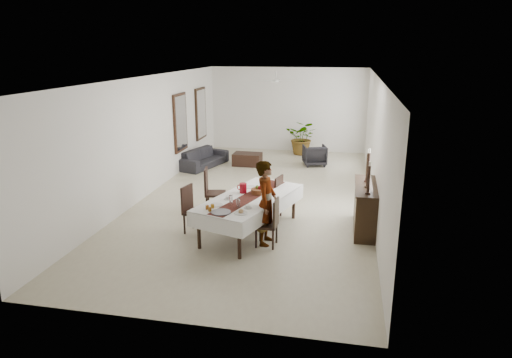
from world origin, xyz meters
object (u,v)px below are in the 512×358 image
object	(u,v)px
dining_table_top	(250,198)
woman	(266,203)
sideboard_body	(365,208)
sofa	(204,158)
red_pitcher	(243,188)

from	to	relation	value
dining_table_top	woman	xyz separation A→B (m)	(0.44, -0.50, 0.09)
sideboard_body	woman	bearing A→B (deg)	-150.66
sideboard_body	sofa	world-z (taller)	sideboard_body
dining_table_top	sideboard_body	world-z (taller)	sideboard_body
red_pitcher	sofa	xyz separation A→B (m)	(-2.55, 5.07, -0.64)
red_pitcher	sofa	bearing A→B (deg)	116.70
red_pitcher	woman	bearing A→B (deg)	-48.53
dining_table_top	sofa	distance (m)	6.00
red_pitcher	woman	xyz separation A→B (m)	(0.65, -0.74, -0.05)
red_pitcher	sideboard_body	distance (m)	2.73
dining_table_top	woman	bearing A→B (deg)	-30.51
sideboard_body	sofa	bearing A→B (deg)	138.19
red_pitcher	dining_table_top	bearing A→B (deg)	-48.83
red_pitcher	sideboard_body	size ratio (longest dim) A/B	0.13
dining_table_top	red_pitcher	distance (m)	0.35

